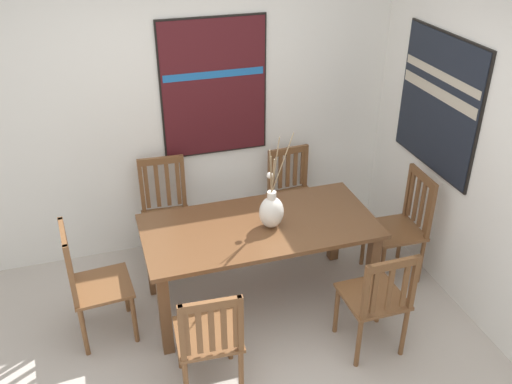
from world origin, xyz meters
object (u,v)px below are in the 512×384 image
at_px(chair_0, 377,299).
at_px(painting_on_side_wall, 439,103).
at_px(chair_1, 402,225).
at_px(painting_on_back_wall, 214,88).
at_px(chair_3, 166,212).
at_px(chair_5, 293,194).
at_px(chair_2, 209,337).
at_px(centerpiece_vase, 271,210).
at_px(dining_table, 259,236).
at_px(chair_4, 92,283).

relative_size(chair_0, painting_on_side_wall, 0.81).
bearing_deg(chair_1, painting_on_back_wall, 142.19).
bearing_deg(chair_3, chair_5, 0.08).
height_order(chair_0, chair_2, chair_0).
relative_size(centerpiece_vase, chair_3, 0.78).
distance_m(dining_table, centerpiece_vase, 0.27).
relative_size(chair_1, chair_5, 1.08).
bearing_deg(dining_table, painting_on_back_wall, 94.42).
height_order(chair_4, painting_on_side_wall, painting_on_side_wall).
bearing_deg(chair_1, painting_on_side_wall, 28.69).
bearing_deg(painting_on_side_wall, chair_2, -156.32).
height_order(chair_0, chair_5, chair_0).
bearing_deg(chair_1, chair_5, 130.99).
xyz_separation_m(centerpiece_vase, painting_on_back_wall, (-0.16, 1.09, 0.61)).
bearing_deg(dining_table, chair_0, -50.72).
distance_m(dining_table, chair_3, 1.00).
distance_m(centerpiece_vase, chair_5, 1.05).
height_order(chair_2, painting_on_side_wall, painting_on_side_wall).
bearing_deg(chair_5, chair_0, -88.22).
bearing_deg(dining_table, painting_on_side_wall, 5.24).
bearing_deg(chair_3, chair_2, -89.23).
bearing_deg(centerpiece_vase, dining_table, 145.37).
bearing_deg(dining_table, chair_5, 53.66).
relative_size(dining_table, chair_4, 1.84).
height_order(centerpiece_vase, chair_4, centerpiece_vase).
height_order(chair_4, chair_5, chair_4).
relative_size(dining_table, chair_2, 2.02).
xyz_separation_m(dining_table, chair_0, (0.62, -0.76, -0.16)).
xyz_separation_m(chair_0, chair_5, (-0.05, 1.54, 0.01)).
relative_size(dining_table, chair_3, 1.85).
bearing_deg(chair_1, centerpiece_vase, -177.68).
bearing_deg(chair_5, dining_table, -126.34).
bearing_deg(chair_3, centerpiece_vase, -50.56).
bearing_deg(chair_0, chair_2, -178.87).
distance_m(chair_0, chair_5, 1.54).
height_order(chair_1, chair_3, chair_3).
height_order(centerpiece_vase, chair_2, centerpiece_vase).
height_order(chair_1, chair_5, chair_1).
height_order(dining_table, centerpiece_vase, centerpiece_vase).
relative_size(dining_table, centerpiece_vase, 2.37).
bearing_deg(chair_4, painting_on_back_wall, 41.45).
distance_m(chair_3, chair_4, 1.04).
bearing_deg(painting_on_back_wall, chair_1, -37.81).
xyz_separation_m(chair_0, chair_3, (-1.23, 1.54, 0.03)).
bearing_deg(dining_table, chair_2, -126.80).
distance_m(centerpiece_vase, chair_0, 0.98).
height_order(chair_1, painting_on_back_wall, painting_on_back_wall).
height_order(dining_table, chair_0, chair_0).
bearing_deg(centerpiece_vase, chair_1, 2.32).
distance_m(painting_on_back_wall, painting_on_side_wall, 1.83).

